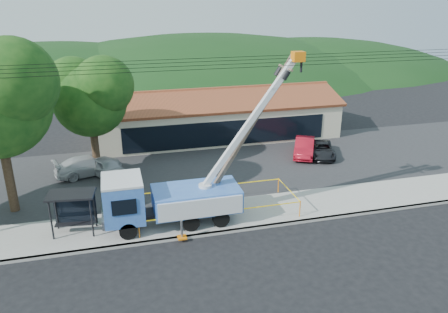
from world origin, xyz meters
TOP-DOWN VIEW (x-y plane):
  - ground at (0.00, 0.00)m, footprint 120.00×120.00m
  - curb at (0.00, 2.10)m, footprint 60.00×0.25m
  - sidewalk at (0.00, 4.00)m, footprint 60.00×4.00m
  - parking_lot at (0.00, 12.00)m, footprint 60.00×12.00m
  - strip_mall at (4.00, 19.98)m, footprint 22.50×8.53m
  - tree_lot at (-7.00, 13.00)m, footprint 6.30×5.60m
  - hill_west at (-15.00, 55.00)m, footprint 78.40×56.00m
  - hill_center at (10.00, 55.00)m, footprint 89.60×64.00m
  - hill_east at (30.00, 55.00)m, footprint 72.80×52.00m
  - utility_truck at (-2.83, 3.78)m, footprint 11.60×4.23m
  - leaning_pole at (2.03, 4.22)m, footprint 6.08×1.87m
  - bus_shelter at (-8.14, 4.27)m, footprint 2.70×1.86m
  - caution_tape at (0.10, 4.35)m, footprint 9.67×3.60m
  - car_silver at (-6.28, 12.01)m, footprint 3.62×4.41m
  - car_red at (9.72, 12.48)m, footprint 3.37×4.61m
  - car_white at (-7.61, 12.85)m, footprint 5.30×3.39m
  - car_dark at (11.02, 11.92)m, footprint 3.24×4.62m

SIDE VIEW (x-z plane):
  - ground at x=0.00m, z-range 0.00..0.00m
  - hill_west at x=-15.00m, z-range -14.00..14.00m
  - hill_center at x=10.00m, z-range -16.00..16.00m
  - hill_east at x=30.00m, z-range -13.00..13.00m
  - car_silver at x=-6.28m, z-range -0.71..0.71m
  - car_red at x=9.72m, z-range -0.72..0.72m
  - car_white at x=-7.61m, z-range -0.72..0.72m
  - car_dark at x=11.02m, z-range -0.59..0.59m
  - parking_lot at x=0.00m, z-range 0.00..0.10m
  - curb at x=0.00m, z-range 0.00..0.15m
  - sidewalk at x=0.00m, z-range 0.00..0.15m
  - caution_tape at x=0.10m, z-range 0.39..1.43m
  - utility_truck at x=-2.83m, z-range -3.00..6.73m
  - strip_mall at x=4.00m, z-range -0.46..4.22m
  - bus_shelter at x=-8.14m, z-range 0.71..3.16m
  - leaning_pole at x=2.03m, z-range 0.53..10.17m
  - tree_lot at x=-7.00m, z-range 1.74..10.68m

